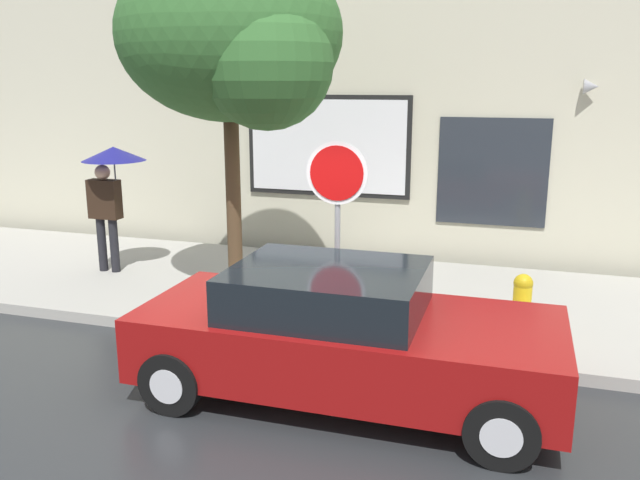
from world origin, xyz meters
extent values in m
plane|color=#282B2D|center=(0.00, 0.00, 0.00)|extent=(60.00, 60.00, 0.00)
cube|color=#A3A099|center=(0.00, 3.00, 0.07)|extent=(20.00, 4.00, 0.15)
cube|color=beige|center=(0.00, 5.50, 3.50)|extent=(20.00, 0.40, 7.00)
cube|color=black|center=(-1.09, 5.27, 2.05)|extent=(3.01, 0.06, 1.79)
cube|color=silver|center=(-1.09, 5.24, 2.05)|extent=(2.85, 0.03, 1.63)
cube|color=#262B33|center=(1.79, 5.28, 1.70)|extent=(1.80, 0.04, 1.80)
cone|color=#99999E|center=(3.19, 5.15, 3.10)|extent=(0.22, 0.24, 0.24)
cube|color=maroon|center=(0.69, 0.03, 0.59)|extent=(4.22, 1.76, 0.66)
cube|color=black|center=(0.48, 0.03, 1.15)|extent=(1.90, 1.55, 0.45)
cylinder|color=black|center=(2.25, 0.83, 0.32)|extent=(0.64, 0.22, 0.64)
cylinder|color=silver|center=(2.25, 0.83, 0.32)|extent=(0.35, 0.24, 0.35)
cylinder|color=black|center=(2.25, -0.78, 0.32)|extent=(0.64, 0.22, 0.64)
cylinder|color=silver|center=(2.25, -0.78, 0.32)|extent=(0.35, 0.24, 0.35)
cylinder|color=black|center=(-0.87, 0.83, 0.32)|extent=(0.64, 0.22, 0.64)
cylinder|color=silver|center=(-0.87, 0.83, 0.32)|extent=(0.35, 0.24, 0.35)
cylinder|color=black|center=(-0.87, -0.78, 0.32)|extent=(0.64, 0.22, 0.64)
cylinder|color=silver|center=(-0.87, -0.78, 0.32)|extent=(0.35, 0.24, 0.35)
cylinder|color=yellow|center=(2.37, 1.92, 0.48)|extent=(0.22, 0.22, 0.67)
sphere|color=gold|center=(2.37, 1.92, 0.82)|extent=(0.23, 0.23, 0.23)
cylinder|color=gold|center=(2.37, 1.76, 0.52)|extent=(0.09, 0.12, 0.09)
cylinder|color=gold|center=(2.37, 2.08, 0.52)|extent=(0.09, 0.12, 0.09)
cylinder|color=yellow|center=(2.37, 1.92, 0.18)|extent=(0.30, 0.30, 0.06)
cylinder|color=black|center=(-4.20, 2.84, 0.59)|extent=(0.14, 0.14, 0.88)
cylinder|color=black|center=(-3.97, 2.84, 0.59)|extent=(0.14, 0.14, 0.88)
cube|color=black|center=(-4.09, 2.84, 1.35)|extent=(0.52, 0.22, 0.63)
sphere|color=tan|center=(-4.09, 2.84, 1.78)|extent=(0.24, 0.24, 0.24)
cylinder|color=#4C4C51|center=(-3.85, 2.84, 1.60)|extent=(0.02, 0.02, 0.90)
cone|color=navy|center=(-3.85, 2.84, 2.08)|extent=(0.99, 0.99, 0.22)
cylinder|color=#4C3823|center=(-1.47, 2.08, 1.55)|extent=(0.20, 0.20, 2.80)
ellipsoid|color=#33662D|center=(-1.47, 2.08, 3.77)|extent=(2.99, 2.54, 2.24)
sphere|color=#33662D|center=(-0.80, 1.70, 3.40)|extent=(1.65, 1.65, 1.65)
cylinder|color=gray|center=(0.16, 1.52, 1.31)|extent=(0.07, 0.07, 2.32)
cylinder|color=white|center=(0.16, 1.48, 2.12)|extent=(0.76, 0.02, 0.76)
cylinder|color=red|center=(0.16, 1.46, 2.12)|extent=(0.66, 0.02, 0.66)
camera|label=1|loc=(2.26, -5.94, 3.18)|focal=36.58mm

